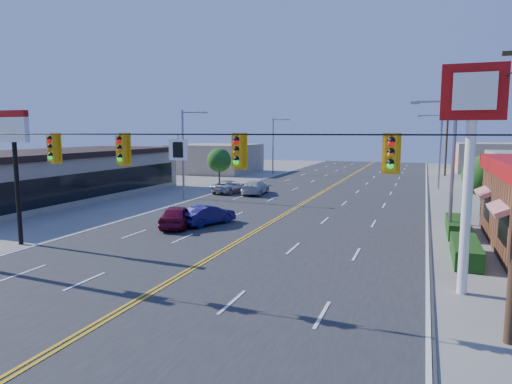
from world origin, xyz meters
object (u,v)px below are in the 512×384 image
(kfc_pylon, at_px, (471,133))
(car_blue, at_px, (208,216))
(signal_span, at_px, (147,165))
(car_magenta, at_px, (177,217))
(car_white, at_px, (255,188))
(car_silver, at_px, (230,187))
(pizza_hut_sign, at_px, (15,149))

(kfc_pylon, height_order, car_blue, kfc_pylon)
(kfc_pylon, bearing_deg, signal_span, -160.22)
(car_blue, bearing_deg, car_magenta, 64.51)
(car_white, relative_size, car_silver, 1.03)
(kfc_pylon, bearing_deg, car_silver, 130.45)
(car_magenta, bearing_deg, car_white, -104.35)
(car_magenta, xyz_separation_m, car_blue, (1.47, 1.37, -0.06))
(signal_span, bearing_deg, car_magenta, 115.17)
(car_blue, bearing_deg, pizza_hut_sign, 69.20)
(pizza_hut_sign, distance_m, car_silver, 23.46)
(signal_span, bearing_deg, pizza_hut_sign, 159.81)
(car_magenta, relative_size, car_silver, 0.91)
(car_magenta, bearing_deg, pizza_hut_sign, 31.91)
(car_blue, height_order, car_white, car_white)
(pizza_hut_sign, distance_m, car_white, 23.83)
(kfc_pylon, relative_size, car_silver, 1.88)
(pizza_hut_sign, bearing_deg, signal_span, -20.19)
(car_magenta, bearing_deg, car_silver, -95.10)
(kfc_pylon, bearing_deg, car_white, 126.43)
(signal_span, xyz_separation_m, car_blue, (-3.55, 12.06, -4.24))
(signal_span, relative_size, pizza_hut_sign, 3.55)
(car_magenta, distance_m, car_white, 16.15)
(signal_span, height_order, car_blue, signal_span)
(car_magenta, bearing_deg, signal_span, 98.33)
(car_magenta, bearing_deg, car_blue, -153.84)
(kfc_pylon, distance_m, car_blue, 17.58)
(signal_span, xyz_separation_m, car_white, (-5.72, 26.82, -4.21))
(car_magenta, height_order, car_white, car_magenta)
(kfc_pylon, xyz_separation_m, car_silver, (-19.50, 22.88, -5.41))
(signal_span, height_order, car_white, signal_span)
(signal_span, relative_size, car_blue, 6.21)
(kfc_pylon, bearing_deg, pizza_hut_sign, 180.00)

